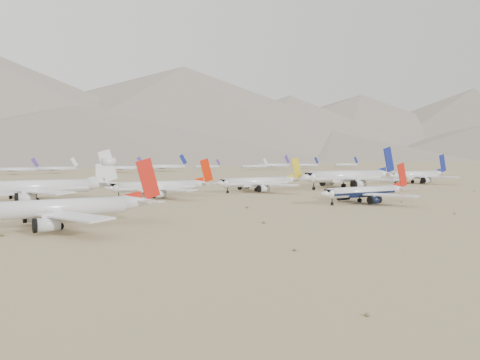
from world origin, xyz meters
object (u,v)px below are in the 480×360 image
(main_airliner, at_px, (366,192))
(second_airliner, at_px, (61,208))
(row2_white_trijet, at_px, (39,187))
(row2_navy_widebody, at_px, (350,176))

(main_airliner, distance_m, second_airliner, 99.55)
(main_airliner, relative_size, row2_white_trijet, 0.74)
(row2_navy_widebody, bearing_deg, main_airliner, -130.36)
(row2_navy_widebody, relative_size, row2_white_trijet, 1.12)
(second_airliner, height_order, row2_white_trijet, row2_white_trijet)
(main_airliner, height_order, second_airliner, second_airliner)
(second_airliner, bearing_deg, row2_navy_widebody, 21.91)
(row2_navy_widebody, height_order, row2_white_trijet, row2_navy_widebody)
(row2_navy_widebody, distance_m, row2_white_trijet, 141.64)
(second_airliner, xyz_separation_m, row2_navy_widebody, (146.10, 58.78, 1.47))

